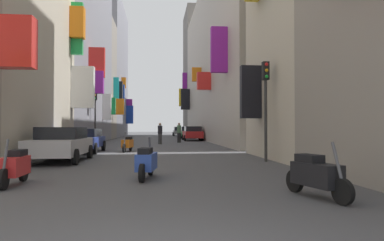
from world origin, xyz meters
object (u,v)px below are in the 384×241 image
object	(u,v)px
parked_car_grey	(179,131)
pedestrian_crossing	(160,133)
pedestrian_near_left	(179,133)
traffic_light_near_corner	(95,108)
scooter_black	(316,175)
traffic_light_far_corner	(266,93)
scooter_red	(15,166)
scooter_blue	(146,162)
parked_car_silver	(61,143)
parked_car_green	(187,132)
parked_car_red	(192,133)
scooter_orange	(128,144)
parked_car_blue	(83,140)

from	to	relation	value
parked_car_grey	pedestrian_crossing	distance (m)	25.91
pedestrian_near_left	traffic_light_near_corner	distance (m)	8.00
scooter_black	traffic_light_near_corner	size ratio (longest dim) A/B	0.42
scooter_black	traffic_light_far_corner	size ratio (longest dim) A/B	0.44
scooter_red	traffic_light_far_corner	size ratio (longest dim) A/B	0.43
scooter_blue	scooter_black	xyz separation A→B (m)	(3.43, -2.91, -0.00)
pedestrian_crossing	traffic_light_far_corner	xyz separation A→B (m)	(4.17, -15.10, 1.92)
pedestrian_crossing	parked_car_silver	bearing A→B (deg)	-106.40
parked_car_green	pedestrian_crossing	world-z (taller)	pedestrian_crossing
parked_car_red	scooter_blue	distance (m)	26.73
parked_car_red	pedestrian_near_left	distance (m)	4.97
parked_car_green	scooter_blue	bearing A→B (deg)	-96.86
parked_car_silver	scooter_blue	distance (m)	6.29
traffic_light_near_corner	parked_car_grey	bearing A→B (deg)	72.71
parked_car_green	parked_car_red	bearing A→B (deg)	-90.58
scooter_orange	traffic_light_near_corner	size ratio (longest dim) A/B	0.44
parked_car_grey	pedestrian_near_left	size ratio (longest dim) A/B	2.33
pedestrian_near_left	traffic_light_far_corner	world-z (taller)	traffic_light_far_corner
parked_car_silver	traffic_light_far_corner	size ratio (longest dim) A/B	1.02
parked_car_blue	pedestrian_crossing	bearing A→B (deg)	64.20
scooter_blue	scooter_black	distance (m)	4.50
scooter_black	parked_car_silver	bearing A→B (deg)	131.22
parked_car_grey	scooter_orange	size ratio (longest dim) A/B	2.20
parked_car_red	pedestrian_near_left	world-z (taller)	pedestrian_near_left
parked_car_silver	parked_car_red	xyz separation A→B (m)	(7.64, 21.29, 0.03)
scooter_blue	parked_car_blue	bearing A→B (deg)	110.33
scooter_blue	pedestrian_near_left	xyz separation A→B (m)	(2.30, 21.76, 0.44)
scooter_red	parked_car_blue	bearing A→B (deg)	93.45
traffic_light_far_corner	scooter_blue	bearing A→B (deg)	-138.24
parked_car_silver	scooter_orange	bearing A→B (deg)	67.65
parked_car_silver	traffic_light_far_corner	xyz separation A→B (m)	(8.34, -0.92, 2.05)
scooter_red	traffic_light_far_corner	distance (m)	9.59
scooter_orange	traffic_light_near_corner	world-z (taller)	traffic_light_near_corner
scooter_black	pedestrian_near_left	distance (m)	24.70
scooter_red	pedestrian_crossing	world-z (taller)	pedestrian_crossing
pedestrian_crossing	parked_car_blue	bearing A→B (deg)	-115.80
scooter_black	pedestrian_near_left	xyz separation A→B (m)	(-1.13, 24.67, 0.44)
parked_car_red	traffic_light_far_corner	xyz separation A→B (m)	(0.71, -22.21, 2.02)
parked_car_blue	traffic_light_near_corner	size ratio (longest dim) A/B	1.03
pedestrian_crossing	traffic_light_near_corner	world-z (taller)	traffic_light_near_corner
traffic_light_far_corner	scooter_black	bearing A→B (deg)	-100.32
parked_car_grey	parked_car_blue	distance (m)	35.57
scooter_orange	scooter_blue	bearing A→B (deg)	-82.51
scooter_orange	traffic_light_near_corner	bearing A→B (deg)	112.58
scooter_orange	scooter_red	xyz separation A→B (m)	(-1.76, -11.31, -0.00)
parked_car_silver	scooter_blue	world-z (taller)	parked_car_silver
parked_car_blue	scooter_red	world-z (taller)	parked_car_blue
parked_car_silver	scooter_red	size ratio (longest dim) A/B	2.37
parked_car_grey	parked_car_red	size ratio (longest dim) A/B	0.97
scooter_orange	traffic_light_near_corner	distance (m)	8.54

